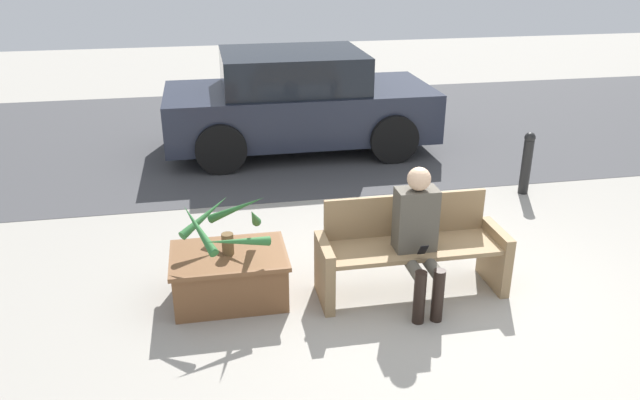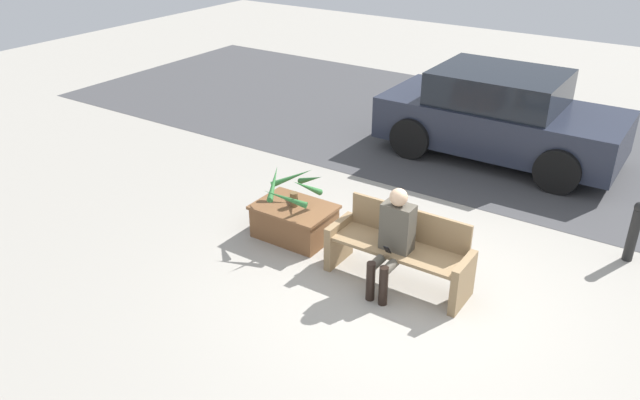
# 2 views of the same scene
# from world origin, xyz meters

# --- Properties ---
(ground_plane) EXTENTS (30.00, 30.00, 0.00)m
(ground_plane) POSITION_xyz_m (0.00, 0.00, 0.00)
(ground_plane) COLOR #9E998E
(road_surface) EXTENTS (20.00, 6.00, 0.01)m
(road_surface) POSITION_xyz_m (0.00, 5.57, 0.00)
(road_surface) COLOR #424244
(road_surface) RESTS_ON ground_plane
(bench) EXTENTS (1.72, 0.55, 0.88)m
(bench) POSITION_xyz_m (-0.21, 0.29, 0.42)
(bench) COLOR #8C704C
(bench) RESTS_ON ground_plane
(person_seated) EXTENTS (0.36, 0.60, 1.26)m
(person_seated) POSITION_xyz_m (-0.22, 0.10, 0.69)
(person_seated) COLOR #4C473D
(person_seated) RESTS_ON ground_plane
(planter_box) EXTENTS (1.04, 0.74, 0.46)m
(planter_box) POSITION_xyz_m (-1.86, 0.44, 0.25)
(planter_box) COLOR brown
(planter_box) RESTS_ON ground_plane
(potted_plant) EXTENTS (0.80, 0.82, 0.55)m
(potted_plant) POSITION_xyz_m (-1.86, 0.44, 0.75)
(potted_plant) COLOR brown
(potted_plant) RESTS_ON planter_box
(parked_car) EXTENTS (4.00, 1.98, 1.50)m
(parked_car) POSITION_xyz_m (-0.58, 4.65, 0.74)
(parked_car) COLOR #232838
(parked_car) RESTS_ON ground_plane
(bollard_post) EXTENTS (0.14, 0.14, 0.81)m
(bollard_post) POSITION_xyz_m (2.00, 2.30, 0.43)
(bollard_post) COLOR black
(bollard_post) RESTS_ON ground_plane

